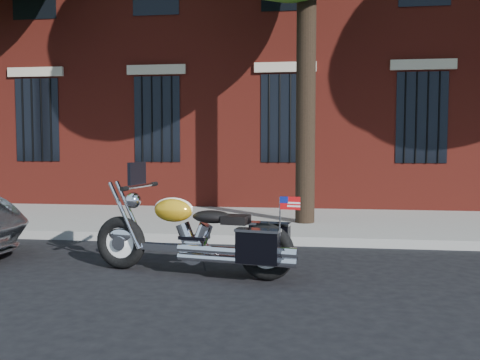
# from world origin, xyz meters

# --- Properties ---
(ground) EXTENTS (120.00, 120.00, 0.00)m
(ground) POSITION_xyz_m (0.00, 0.00, 0.00)
(ground) COLOR black
(ground) RESTS_ON ground
(curb) EXTENTS (40.00, 0.16, 0.15)m
(curb) POSITION_xyz_m (0.00, 1.38, 0.07)
(curb) COLOR gray
(curb) RESTS_ON ground
(sidewalk) EXTENTS (40.00, 3.60, 0.15)m
(sidewalk) POSITION_xyz_m (0.00, 3.26, 0.07)
(sidewalk) COLOR gray
(sidewalk) RESTS_ON ground
(building) EXTENTS (26.00, 10.08, 12.00)m
(building) POSITION_xyz_m (0.00, 10.06, 6.00)
(building) COLOR maroon
(building) RESTS_ON ground
(motorcycle) EXTENTS (2.69, 1.08, 1.40)m
(motorcycle) POSITION_xyz_m (-0.72, -0.76, 0.47)
(motorcycle) COLOR black
(motorcycle) RESTS_ON ground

